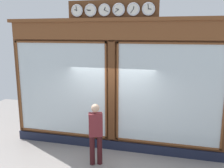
{
  "coord_description": "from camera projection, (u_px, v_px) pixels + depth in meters",
  "views": [
    {
      "loc": [
        -1.71,
        6.73,
        3.48
      ],
      "look_at": [
        0.0,
        0.0,
        2.04
      ],
      "focal_mm": 39.22,
      "sensor_mm": 36.0,
      "label": 1
    }
  ],
  "objects": [
    {
      "name": "pedestrian",
      "position": [
        96.0,
        132.0,
        6.46
      ],
      "size": [
        0.42,
        0.33,
        1.69
      ],
      "color": "#3A1316",
      "rests_on": "ground_plane"
    },
    {
      "name": "shop_facade",
      "position": [
        113.0,
        85.0,
        7.23
      ],
      "size": [
        6.49,
        0.42,
        4.38
      ],
      "color": "#5B3319",
      "rests_on": "ground_plane"
    }
  ]
}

